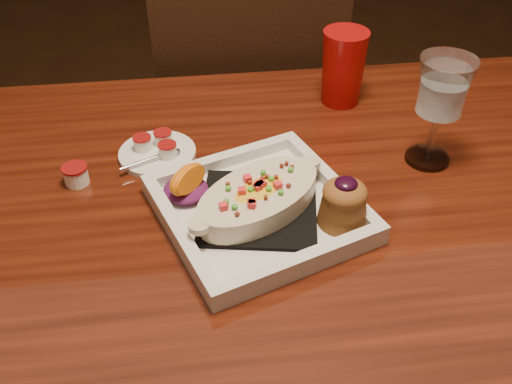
{
  "coord_description": "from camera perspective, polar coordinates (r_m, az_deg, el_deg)",
  "views": [
    {
      "loc": [
        -0.13,
        -0.57,
        1.29
      ],
      "look_at": [
        -0.05,
        0.05,
        0.77
      ],
      "focal_mm": 40.0,
      "sensor_mm": 36.0,
      "label": 1
    }
  ],
  "objects": [
    {
      "name": "table",
      "position": [
        0.86,
        3.68,
        -7.97
      ],
      "size": [
        1.5,
        0.9,
        0.75
      ],
      "color": "#601F0D",
      "rests_on": "floor"
    },
    {
      "name": "chair_far",
      "position": [
        1.44,
        -0.97,
        6.59
      ],
      "size": [
        0.42,
        0.42,
        0.93
      ],
      "rotation": [
        0.0,
        0.0,
        3.14
      ],
      "color": "black",
      "rests_on": "floor"
    },
    {
      "name": "plate",
      "position": [
        0.78,
        1.14,
        -1.13
      ],
      "size": [
        0.33,
        0.33,
        0.08
      ],
      "rotation": [
        0.0,
        0.0,
        0.35
      ],
      "color": "silver",
      "rests_on": "table"
    },
    {
      "name": "goblet",
      "position": [
        0.88,
        18.13,
        9.39
      ],
      "size": [
        0.08,
        0.08,
        0.17
      ],
      "color": "silver",
      "rests_on": "table"
    },
    {
      "name": "saucer",
      "position": [
        0.92,
        -9.89,
        4.05
      ],
      "size": [
        0.12,
        0.12,
        0.08
      ],
      "color": "silver",
      "rests_on": "table"
    },
    {
      "name": "creamer_loose",
      "position": [
        0.89,
        -17.58,
        1.66
      ],
      "size": [
        0.04,
        0.04,
        0.03
      ],
      "color": "white",
      "rests_on": "table"
    },
    {
      "name": "red_tumbler",
      "position": [
        1.04,
        8.7,
        12.19
      ],
      "size": [
        0.08,
        0.08,
        0.13
      ],
      "primitive_type": "cone",
      "color": "#A80C0D",
      "rests_on": "table"
    }
  ]
}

